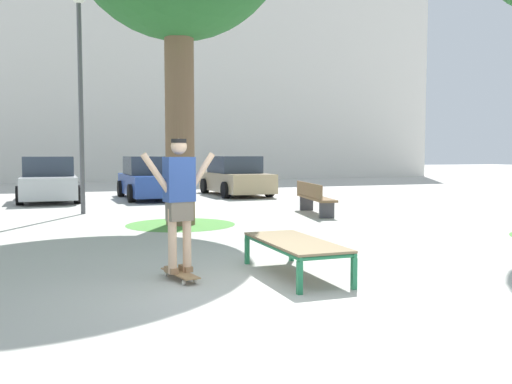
# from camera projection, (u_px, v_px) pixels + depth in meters

# --- Properties ---
(ground_plane) EXTENTS (120.00, 120.00, 0.00)m
(ground_plane) POSITION_uv_depth(u_px,v_px,m) (262.00, 290.00, 6.41)
(ground_plane) COLOR #B7B5AD
(building_facade) EXTENTS (42.58, 4.00, 13.14)m
(building_facade) POSITION_uv_depth(u_px,v_px,m) (107.00, 70.00, 32.58)
(building_facade) COLOR silver
(building_facade) RESTS_ON ground
(skate_box) EXTENTS (0.76, 1.90, 0.46)m
(skate_box) POSITION_uv_depth(u_px,v_px,m) (295.00, 244.00, 7.17)
(skate_box) COLOR #237A4C
(skate_box) RESTS_ON ground
(skateboard) EXTENTS (0.36, 0.82, 0.09)m
(skateboard) POSITION_uv_depth(u_px,v_px,m) (180.00, 274.00, 6.94)
(skateboard) COLOR #9E754C
(skateboard) RESTS_ON ground
(skater) EXTENTS (0.99, 0.34, 1.69)m
(skater) POSITION_uv_depth(u_px,v_px,m) (179.00, 196.00, 6.88)
(skater) COLOR beige
(skater) RESTS_ON skateboard
(grass_patch_mid_back) EXTENTS (2.45, 2.45, 0.01)m
(grass_patch_mid_back) POSITION_uv_depth(u_px,v_px,m) (181.00, 225.00, 12.33)
(grass_patch_mid_back) COLOR #519342
(grass_patch_mid_back) RESTS_ON ground
(car_silver) EXTENTS (1.94, 4.21, 1.50)m
(car_silver) POSITION_uv_depth(u_px,v_px,m) (49.00, 181.00, 18.50)
(car_silver) COLOR #B7BABF
(car_silver) RESTS_ON ground
(car_blue) EXTENTS (1.99, 4.24, 1.50)m
(car_blue) POSITION_uv_depth(u_px,v_px,m) (150.00, 179.00, 19.47)
(car_blue) COLOR #28479E
(car_blue) RESTS_ON ground
(car_tan) EXTENTS (2.04, 4.26, 1.50)m
(car_tan) POSITION_uv_depth(u_px,v_px,m) (235.00, 177.00, 21.12)
(car_tan) COLOR tan
(car_tan) RESTS_ON ground
(park_bench) EXTENTS (0.86, 2.44, 0.83)m
(park_bench) POSITION_uv_depth(u_px,v_px,m) (314.00, 197.00, 14.47)
(park_bench) COLOR brown
(park_bench) RESTS_ON ground
(light_post) EXTENTS (0.36, 0.36, 5.83)m
(light_post) POSITION_uv_depth(u_px,v_px,m) (80.00, 68.00, 14.28)
(light_post) COLOR #4C4C51
(light_post) RESTS_ON ground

